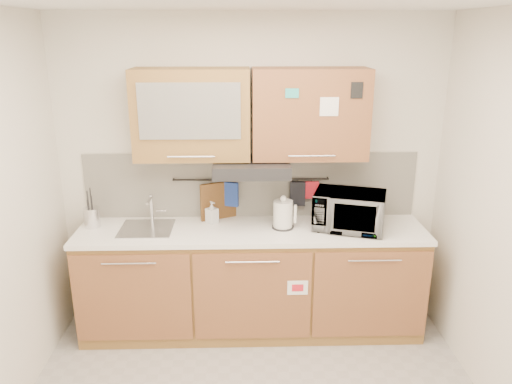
{
  "coord_description": "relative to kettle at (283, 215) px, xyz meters",
  "views": [
    {
      "loc": [
        -0.07,
        -2.56,
        2.44
      ],
      "look_at": [
        0.03,
        1.05,
        1.28
      ],
      "focal_mm": 35.0,
      "sensor_mm": 36.0,
      "label": 1
    }
  ],
  "objects": [
    {
      "name": "range_hood",
      "position": [
        -0.26,
        0.05,
        0.39
      ],
      "size": [
        0.6,
        0.46,
        0.1
      ],
      "primitive_type": "cube",
      "color": "black",
      "rests_on": "upper_cabinets"
    },
    {
      "name": "toaster",
      "position": [
        0.53,
        -0.03,
        -0.02
      ],
      "size": [
        0.27,
        0.21,
        0.18
      ],
      "rotation": [
        0.0,
        0.0,
        0.31
      ],
      "color": "black",
      "rests_on": "countertop"
    },
    {
      "name": "oven_mitt",
      "position": [
        -0.42,
        0.23,
        0.11
      ],
      "size": [
        0.13,
        0.07,
        0.21
      ],
      "primitive_type": "cube",
      "rotation": [
        0.0,
        0.0,
        -0.3
      ],
      "color": "navy",
      "rests_on": "utensil_rail"
    },
    {
      "name": "base_cabinet",
      "position": [
        -0.26,
        -0.01,
        -0.62
      ],
      "size": [
        2.8,
        0.64,
        0.88
      ],
      "color": "olive",
      "rests_on": "floor"
    },
    {
      "name": "utensil_crock",
      "position": [
        -1.56,
        0.07,
        -0.03
      ],
      "size": [
        0.16,
        0.16,
        0.33
      ],
      "rotation": [
        0.0,
        0.0,
        0.27
      ],
      "color": "silver",
      "rests_on": "countertop"
    },
    {
      "name": "wall_back",
      "position": [
        -0.26,
        0.3,
        0.27
      ],
      "size": [
        3.2,
        0.0,
        3.2
      ],
      "primitive_type": "plane",
      "rotation": [
        1.57,
        0.0,
        0.0
      ],
      "color": "silver",
      "rests_on": "ground"
    },
    {
      "name": "dark_pouch",
      "position": [
        0.14,
        0.23,
        0.11
      ],
      "size": [
        0.14,
        0.05,
        0.21
      ],
      "primitive_type": "cube",
      "rotation": [
        0.0,
        0.0,
        -0.1
      ],
      "color": "black",
      "rests_on": "utensil_rail"
    },
    {
      "name": "sink",
      "position": [
        -1.1,
        0.0,
        -0.11
      ],
      "size": [
        0.42,
        0.4,
        0.26
      ],
      "color": "silver",
      "rests_on": "countertop"
    },
    {
      "name": "kettle",
      "position": [
        0.0,
        0.0,
        0.0
      ],
      "size": [
        0.2,
        0.18,
        0.28
      ],
      "rotation": [
        0.0,
        0.0,
        -0.15
      ],
      "color": "silver",
      "rests_on": "countertop"
    },
    {
      "name": "backsplash",
      "position": [
        -0.26,
        0.28,
        0.17
      ],
      "size": [
        2.8,
        0.02,
        0.56
      ],
      "primitive_type": "cube",
      "color": "silver",
      "rests_on": "countertop"
    },
    {
      "name": "countertop",
      "position": [
        -0.26,
        -0.01,
        -0.13
      ],
      "size": [
        2.82,
        0.62,
        0.04
      ],
      "primitive_type": "cube",
      "color": "white",
      "rests_on": "base_cabinet"
    },
    {
      "name": "utensil_rail",
      "position": [
        -0.26,
        0.25,
        0.23
      ],
      "size": [
        1.3,
        0.02,
        0.02
      ],
      "primitive_type": "cylinder",
      "rotation": [
        0.0,
        1.57,
        0.0
      ],
      "color": "black",
      "rests_on": "backsplash"
    },
    {
      "name": "soap_bottle",
      "position": [
        -0.58,
        0.13,
        -0.02
      ],
      "size": [
        0.12,
        0.12,
        0.18
      ],
      "primitive_type": "imported",
      "rotation": [
        0.0,
        0.0,
        0.73
      ],
      "color": "#999999",
      "rests_on": "countertop"
    },
    {
      "name": "upper_cabinets",
      "position": [
        -0.26,
        0.12,
        0.8
      ],
      "size": [
        1.82,
        0.37,
        0.7
      ],
      "color": "olive",
      "rests_on": "wall_back"
    },
    {
      "name": "cutting_board",
      "position": [
        -0.51,
        0.23,
        -0.01
      ],
      "size": [
        0.34,
        0.17,
        0.44
      ],
      "primitive_type": "cube",
      "rotation": [
        0.0,
        0.0,
        0.41
      ],
      "color": "brown",
      "rests_on": "utensil_rail"
    },
    {
      "name": "pot_holder",
      "position": [
        0.26,
        0.23,
        0.14
      ],
      "size": [
        0.12,
        0.02,
        0.15
      ],
      "primitive_type": "cube",
      "rotation": [
        0.0,
        0.0,
        -0.02
      ],
      "color": "red",
      "rests_on": "utensil_rail"
    },
    {
      "name": "microwave",
      "position": [
        0.53,
        -0.03,
        0.04
      ],
      "size": [
        0.64,
        0.52,
        0.31
      ],
      "primitive_type": "imported",
      "rotation": [
        0.0,
        0.0,
        -0.3
      ],
      "color": "#999999",
      "rests_on": "countertop"
    }
  ]
}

